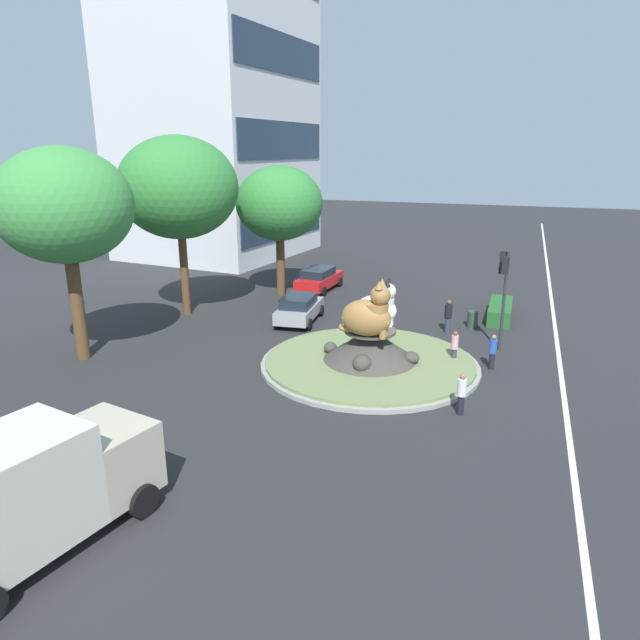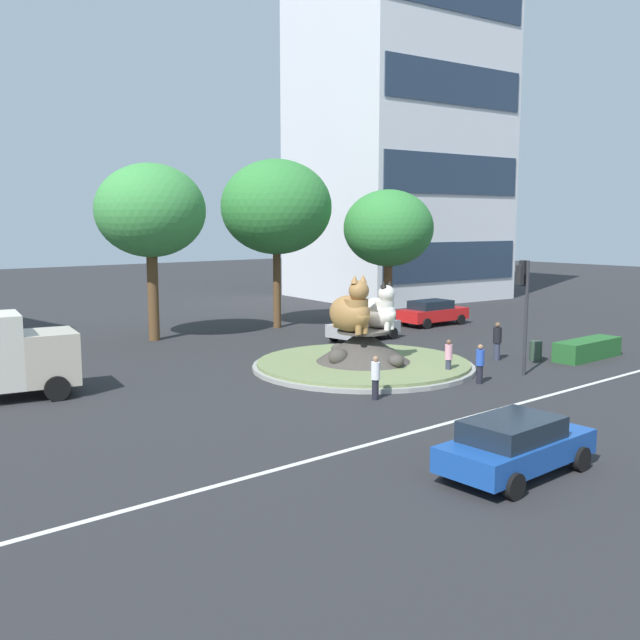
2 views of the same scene
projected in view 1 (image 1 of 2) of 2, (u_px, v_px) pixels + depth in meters
The scene contains 19 objects.
ground_plane at pixel (369, 366), 24.92m from camera, with size 160.00×160.00×0.00m, color #28282B.
lane_centreline at pixel (563, 391), 22.30m from camera, with size 112.00×0.20×0.01m, color silver.
roundabout_island at pixel (370, 354), 24.75m from camera, with size 9.67×9.67×1.70m.
cat_statue_tabby at pixel (369, 315), 23.36m from camera, with size 1.61×2.49×2.47m.
cat_statue_white at pixel (378, 308), 24.92m from camera, with size 1.33×2.17×2.14m.
traffic_light_mast at pixel (503, 279), 25.88m from camera, with size 0.78×0.47×4.78m.
office_tower at pixel (212, 58), 47.22m from camera, with size 15.84×14.79×33.21m.
clipped_hedge_strip at pixel (500, 311), 31.73m from camera, with size 4.06×1.20×0.90m, color #235B28.
broadleaf_tree_behind_island at pixel (178, 188), 30.69m from camera, with size 6.58×6.58×10.03m.
second_tree_near_tower at pixel (64, 207), 23.84m from camera, with size 5.82×5.82×9.42m.
third_tree_left at pixel (279, 204), 35.38m from camera, with size 5.52×5.52×8.32m.
pedestrian_pink_shirt at pixel (455, 346), 24.92m from camera, with size 0.31×0.31×1.55m.
pedestrian_white_shirt at pixel (462, 393), 20.12m from camera, with size 0.33×0.33×1.59m.
pedestrian_black_shirt at pixel (448, 315), 29.19m from camera, with size 0.39×0.39×1.77m.
pedestrian_blue_shirt at pixel (493, 351), 24.33m from camera, with size 0.33×0.33×1.57m.
sedan_on_far_lane at pixel (299, 308), 31.01m from camera, with size 4.35×2.40×1.52m.
hatchback_near_shophouse at pixel (319, 279), 38.02m from camera, with size 4.62×2.22×1.55m.
delivery_box_truck at pixel (19, 495), 12.81m from camera, with size 6.63×3.55×3.11m.
litter_bin at pixel (472, 319), 30.21m from camera, with size 0.56×0.56×0.90m.
Camera 1 is at (-22.58, -5.87, 9.26)m, focal length 31.35 mm.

